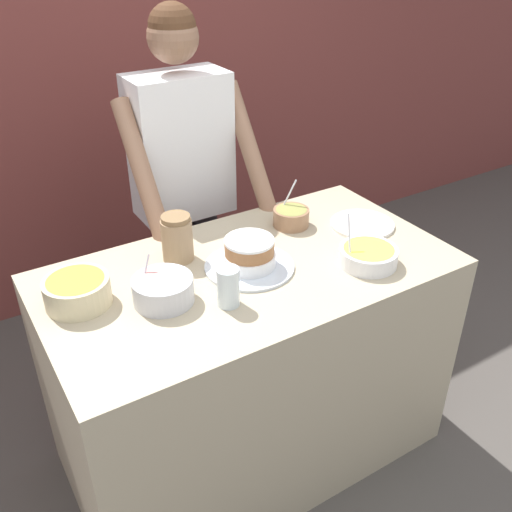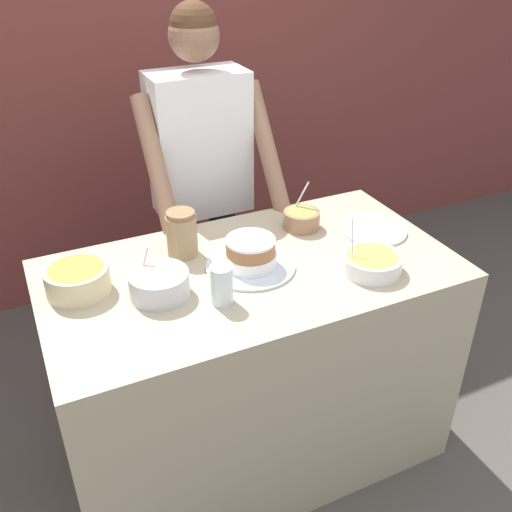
{
  "view_description": "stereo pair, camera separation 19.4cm",
  "coord_description": "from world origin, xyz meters",
  "px_view_note": "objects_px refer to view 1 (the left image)",
  "views": [
    {
      "loc": [
        -0.87,
        -1.06,
        1.97
      ],
      "look_at": [
        0.0,
        0.35,
        0.97
      ],
      "focal_mm": 40.0,
      "sensor_mm": 36.0,
      "label": 1
    },
    {
      "loc": [
        -0.7,
        -1.16,
        1.97
      ],
      "look_at": [
        0.0,
        0.35,
        0.97
      ],
      "focal_mm": 40.0,
      "sensor_mm": 36.0,
      "label": 2
    }
  ],
  "objects_px": {
    "cake": "(250,256)",
    "frosting_bowl_pink": "(163,289)",
    "frosting_bowl_orange": "(77,291)",
    "ceramic_plate": "(362,224)",
    "frosting_bowl_yellow": "(368,255)",
    "drinking_glass": "(228,287)",
    "person_baker": "(183,170)",
    "stoneware_jar": "(177,238)",
    "frosting_bowl_olive": "(291,216)"
  },
  "relations": [
    {
      "from": "cake",
      "to": "drinking_glass",
      "type": "height_order",
      "value": "drinking_glass"
    },
    {
      "from": "person_baker",
      "to": "stoneware_jar",
      "type": "bearing_deg",
      "value": -117.95
    },
    {
      "from": "frosting_bowl_yellow",
      "to": "stoneware_jar",
      "type": "xyz_separation_m",
      "value": [
        -0.56,
        0.39,
        0.05
      ]
    },
    {
      "from": "frosting_bowl_olive",
      "to": "drinking_glass",
      "type": "height_order",
      "value": "frosting_bowl_olive"
    },
    {
      "from": "frosting_bowl_olive",
      "to": "cake",
      "type": "bearing_deg",
      "value": -148.38
    },
    {
      "from": "person_baker",
      "to": "frosting_bowl_orange",
      "type": "bearing_deg",
      "value": -138.46
    },
    {
      "from": "frosting_bowl_pink",
      "to": "ceramic_plate",
      "type": "bearing_deg",
      "value": 3.94
    },
    {
      "from": "cake",
      "to": "frosting_bowl_pink",
      "type": "distance_m",
      "value": 0.34
    },
    {
      "from": "person_baker",
      "to": "ceramic_plate",
      "type": "height_order",
      "value": "person_baker"
    },
    {
      "from": "cake",
      "to": "drinking_glass",
      "type": "distance_m",
      "value": 0.23
    },
    {
      "from": "frosting_bowl_orange",
      "to": "frosting_bowl_olive",
      "type": "xyz_separation_m",
      "value": [
        0.88,
        0.08,
        -0.01
      ]
    },
    {
      "from": "person_baker",
      "to": "frosting_bowl_pink",
      "type": "xyz_separation_m",
      "value": [
        -0.41,
        -0.7,
        -0.07
      ]
    },
    {
      "from": "drinking_glass",
      "to": "ceramic_plate",
      "type": "distance_m",
      "value": 0.74
    },
    {
      "from": "cake",
      "to": "frosting_bowl_orange",
      "type": "height_order",
      "value": "cake"
    },
    {
      "from": "frosting_bowl_yellow",
      "to": "drinking_glass",
      "type": "bearing_deg",
      "value": 175.18
    },
    {
      "from": "stoneware_jar",
      "to": "frosting_bowl_pink",
      "type": "bearing_deg",
      "value": -125.34
    },
    {
      "from": "cake",
      "to": "ceramic_plate",
      "type": "distance_m",
      "value": 0.55
    },
    {
      "from": "drinking_glass",
      "to": "frosting_bowl_olive",
      "type": "bearing_deg",
      "value": 35.42
    },
    {
      "from": "ceramic_plate",
      "to": "frosting_bowl_olive",
      "type": "bearing_deg",
      "value": 147.56
    },
    {
      "from": "drinking_glass",
      "to": "ceramic_plate",
      "type": "height_order",
      "value": "drinking_glass"
    },
    {
      "from": "person_baker",
      "to": "drinking_glass",
      "type": "bearing_deg",
      "value": -106.39
    },
    {
      "from": "ceramic_plate",
      "to": "stoneware_jar",
      "type": "relative_size",
      "value": 1.47
    },
    {
      "from": "frosting_bowl_orange",
      "to": "frosting_bowl_pink",
      "type": "bearing_deg",
      "value": -28.98
    },
    {
      "from": "frosting_bowl_orange",
      "to": "frosting_bowl_yellow",
      "type": "bearing_deg",
      "value": -17.66
    },
    {
      "from": "cake",
      "to": "stoneware_jar",
      "type": "height_order",
      "value": "stoneware_jar"
    },
    {
      "from": "person_baker",
      "to": "stoneware_jar",
      "type": "height_order",
      "value": "person_baker"
    },
    {
      "from": "cake",
      "to": "frosting_bowl_pink",
      "type": "bearing_deg",
      "value": -175.37
    },
    {
      "from": "frosting_bowl_yellow",
      "to": "drinking_glass",
      "type": "relative_size",
      "value": 1.57
    },
    {
      "from": "person_baker",
      "to": "cake",
      "type": "bearing_deg",
      "value": -95.93
    },
    {
      "from": "person_baker",
      "to": "cake",
      "type": "relative_size",
      "value": 5.35
    },
    {
      "from": "frosting_bowl_yellow",
      "to": "drinking_glass",
      "type": "distance_m",
      "value": 0.54
    },
    {
      "from": "frosting_bowl_pink",
      "to": "frosting_bowl_orange",
      "type": "relative_size",
      "value": 0.94
    },
    {
      "from": "ceramic_plate",
      "to": "stoneware_jar",
      "type": "distance_m",
      "value": 0.75
    },
    {
      "from": "person_baker",
      "to": "drinking_glass",
      "type": "xyz_separation_m",
      "value": [
        -0.24,
        -0.83,
        -0.05
      ]
    },
    {
      "from": "frosting_bowl_olive",
      "to": "drinking_glass",
      "type": "bearing_deg",
      "value": -144.58
    },
    {
      "from": "person_baker",
      "to": "ceramic_plate",
      "type": "xyz_separation_m",
      "value": [
        0.47,
        -0.64,
        -0.11
      ]
    },
    {
      "from": "frosting_bowl_olive",
      "to": "ceramic_plate",
      "type": "xyz_separation_m",
      "value": [
        0.24,
        -0.15,
        -0.03
      ]
    },
    {
      "from": "cake",
      "to": "ceramic_plate",
      "type": "xyz_separation_m",
      "value": [
        0.54,
        0.03,
        -0.04
      ]
    },
    {
      "from": "cake",
      "to": "stoneware_jar",
      "type": "relative_size",
      "value": 1.84
    },
    {
      "from": "ceramic_plate",
      "to": "cake",
      "type": "bearing_deg",
      "value": -176.5
    },
    {
      "from": "frosting_bowl_pink",
      "to": "frosting_bowl_yellow",
      "type": "bearing_deg",
      "value": -13.5
    },
    {
      "from": "person_baker",
      "to": "frosting_bowl_olive",
      "type": "relative_size",
      "value": 9.89
    },
    {
      "from": "frosting_bowl_pink",
      "to": "ceramic_plate",
      "type": "relative_size",
      "value": 0.77
    },
    {
      "from": "drinking_glass",
      "to": "stoneware_jar",
      "type": "xyz_separation_m",
      "value": [
        -0.02,
        0.34,
        0.02
      ]
    },
    {
      "from": "person_baker",
      "to": "frosting_bowl_olive",
      "type": "height_order",
      "value": "person_baker"
    },
    {
      "from": "frosting_bowl_yellow",
      "to": "ceramic_plate",
      "type": "height_order",
      "value": "frosting_bowl_yellow"
    },
    {
      "from": "frosting_bowl_yellow",
      "to": "ceramic_plate",
      "type": "distance_m",
      "value": 0.29
    },
    {
      "from": "drinking_glass",
      "to": "ceramic_plate",
      "type": "bearing_deg",
      "value": 14.51
    },
    {
      "from": "cake",
      "to": "ceramic_plate",
      "type": "height_order",
      "value": "cake"
    },
    {
      "from": "stoneware_jar",
      "to": "frosting_bowl_orange",
      "type": "bearing_deg",
      "value": -167.66
    }
  ]
}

